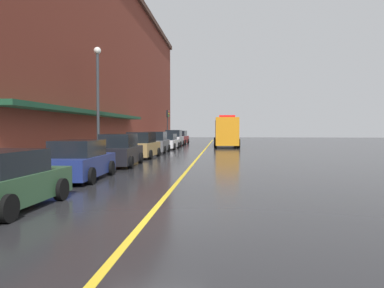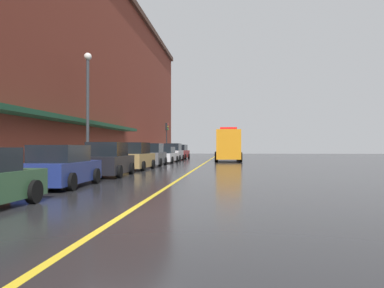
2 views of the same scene
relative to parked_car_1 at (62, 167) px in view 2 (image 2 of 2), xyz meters
name	(u,v)px [view 2 (image 2 of 2)]	position (x,y,z in m)	size (l,w,h in m)	color
ground_plane	(202,165)	(4.05, 19.16, -0.76)	(112.00, 112.00, 0.00)	#232326
sidewalk_left	(132,164)	(-2.15, 19.16, -0.68)	(2.40, 70.00, 0.15)	#9E9B93
lane_center_stripe	(202,165)	(4.05, 19.16, -0.75)	(0.16, 70.00, 0.01)	gold
brick_building_left	(67,70)	(-7.59, 18.16, 7.47)	(9.63, 64.00, 16.43)	maroon
parked_car_1	(62,167)	(0.00, 0.00, 0.00)	(2.08, 4.45, 1.61)	navy
parked_car_2	(109,160)	(0.07, 5.61, 0.07)	(2.17, 4.62, 1.78)	black
parked_car_3	(135,157)	(0.09, 11.35, 0.09)	(2.06, 4.45, 1.83)	#A5844C
parked_car_4	(152,155)	(0.09, 17.00, 0.09)	(2.03, 4.14, 1.82)	#595B60
parked_car_5	(165,155)	(0.15, 22.92, -0.02)	(2.17, 4.91, 1.55)	silver
parked_car_6	(173,153)	(0.12, 28.68, 0.13)	(2.09, 4.41, 1.92)	silver
parked_car_7	(180,152)	(0.17, 34.62, 0.09)	(2.07, 4.95, 1.81)	maroon
utility_truck	(228,146)	(6.20, 28.12, 0.91)	(2.93, 9.09, 3.50)	orange
parking_meter_1	(165,151)	(-1.30, 31.62, 0.30)	(0.14, 0.18, 1.33)	#4C4C51
street_lamp_left	(88,98)	(-1.90, 7.84, 3.64)	(0.44, 0.44, 6.94)	#33383D
traffic_light_near	(167,134)	(-1.24, 32.63, 2.40)	(0.38, 0.36, 4.30)	#232326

